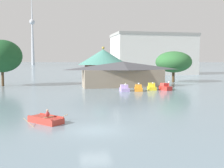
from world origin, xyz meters
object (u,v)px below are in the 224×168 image
pedal_boat_lavender (124,89)px  green_roof_pavilion (103,64)px  distant_broadcast_tower (32,25)px  pedal_boat_orange (138,88)px  boathouse (123,74)px  rowboat_with_rower (46,120)px  pedal_boat_yellow (152,87)px  shoreline_tree_tall_left (2,56)px  pedal_boat_red (165,87)px  shoreline_tree_right (174,62)px  background_building_block (153,54)px

pedal_boat_lavender → green_roof_pavilion: (-0.61, 18.48, 4.40)m
distant_broadcast_tower → pedal_boat_orange: bearing=-82.6°
boathouse → green_roof_pavilion: green_roof_pavilion is taller
rowboat_with_rower → pedal_boat_yellow: (19.30, 24.11, 0.24)m
rowboat_with_rower → shoreline_tree_tall_left: 40.63m
green_roof_pavilion → distant_broadcast_tower: (-37.72, 297.19, 45.74)m
pedal_boat_red → green_roof_pavilion: size_ratio=0.22×
pedal_boat_lavender → boathouse: (1.75, 7.85, 2.39)m
boathouse → shoreline_tree_right: 18.82m
pedal_boat_yellow → boathouse: (-3.94, 7.00, 2.34)m
pedal_boat_red → pedal_boat_lavender: bearing=-108.0°
pedal_boat_yellow → shoreline_tree_right: 21.00m
pedal_boat_orange → distant_broadcast_tower: distant_broadcast_tower is taller
background_building_block → rowboat_with_rower: bearing=-117.1°
pedal_boat_yellow → boathouse: bearing=-140.3°
pedal_boat_red → shoreline_tree_right: 20.64m
pedal_boat_yellow → distant_broadcast_tower: size_ratio=0.02×
pedal_boat_lavender → shoreline_tree_right: bearing=139.3°
green_roof_pavilion → pedal_boat_orange: bearing=-80.3°
pedal_boat_red → shoreline_tree_right: size_ratio=0.29×
shoreline_tree_tall_left → background_building_block: bearing=38.8°
boathouse → background_building_block: (25.48, 48.89, 5.36)m
pedal_boat_orange → green_roof_pavilion: green_roof_pavilion is taller
pedal_boat_orange → pedal_boat_lavender: bearing=-83.1°
green_roof_pavilion → shoreline_tree_tall_left: shoreline_tree_tall_left is taller
shoreline_tree_right → distant_broadcast_tower: distant_broadcast_tower is taller
pedal_boat_red → distant_broadcast_tower: 323.18m
rowboat_with_rower → pedal_boat_red: pedal_boat_red is taller
pedal_boat_lavender → distant_broadcast_tower: bearing=-167.8°
rowboat_with_rower → background_building_block: 90.17m
pedal_boat_orange → distant_broadcast_tower: bearing=-158.7°
green_roof_pavilion → shoreline_tree_tall_left: (-23.33, -2.95, 1.76)m
pedal_boat_yellow → background_building_block: 60.39m
rowboat_with_rower → shoreline_tree_right: 51.57m
pedal_boat_yellow → distant_broadcast_tower: 321.80m
pedal_boat_orange → shoreline_tree_tall_left: shoreline_tree_tall_left is taller
shoreline_tree_tall_left → background_building_block: 65.73m
pedal_boat_orange → shoreline_tree_tall_left: bearing=-106.9°
pedal_boat_lavender → background_building_block: size_ratio=0.09×
rowboat_with_rower → pedal_boat_yellow: 30.88m
pedal_boat_yellow → shoreline_tree_right: size_ratio=0.31×
boathouse → pedal_boat_yellow: bearing=-60.7°
background_building_block → distant_broadcast_tower: 270.44m
pedal_boat_orange → pedal_boat_red: 5.42m
shoreline_tree_tall_left → background_building_block: size_ratio=0.31×
green_roof_pavilion → background_building_block: (27.84, 38.26, 3.35)m
pedal_boat_red → shoreline_tree_right: bearing=134.4°
boathouse → pedal_boat_red: bearing=-52.2°
pedal_boat_red → boathouse: 10.49m
boathouse → shoreline_tree_tall_left: shoreline_tree_tall_left is taller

